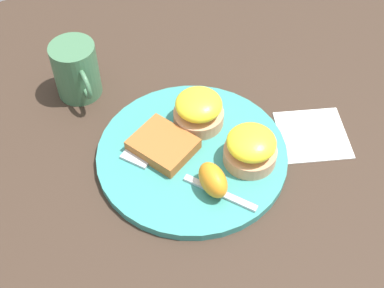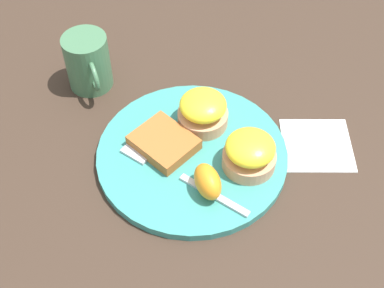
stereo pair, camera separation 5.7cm
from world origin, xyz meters
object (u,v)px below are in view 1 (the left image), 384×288
(orange_wedge, at_px, (213,180))
(cup, at_px, (76,70))
(sandwich_benedict_right, at_px, (199,110))
(sandwich_benedict_left, at_px, (251,148))
(fork, at_px, (177,176))
(hashbrown_patty, at_px, (163,145))

(orange_wedge, relative_size, cup, 0.56)
(sandwich_benedict_right, distance_m, cup, 0.22)
(sandwich_benedict_right, bearing_deg, sandwich_benedict_left, 17.12)
(orange_wedge, xyz_separation_m, cup, (-0.30, -0.10, 0.01))
(fork, height_order, cup, cup)
(sandwich_benedict_right, relative_size, hashbrown_patty, 0.89)
(fork, relative_size, cup, 1.80)
(hashbrown_patty, xyz_separation_m, fork, (0.06, -0.01, -0.01))
(sandwich_benedict_left, bearing_deg, cup, -147.49)
(sandwich_benedict_left, xyz_separation_m, cup, (-0.27, -0.18, 0.01))
(sandwich_benedict_right, height_order, orange_wedge, sandwich_benedict_right)
(fork, distance_m, cup, 0.26)
(sandwich_benedict_right, height_order, cup, cup)
(hashbrown_patty, bearing_deg, sandwich_benedict_left, 53.43)
(orange_wedge, bearing_deg, fork, -139.97)
(hashbrown_patty, height_order, fork, hashbrown_patty)
(sandwich_benedict_left, height_order, cup, cup)
(sandwich_benedict_right, bearing_deg, fork, -43.94)
(hashbrown_patty, bearing_deg, sandwich_benedict_right, 108.37)
(orange_wedge, height_order, fork, orange_wedge)
(hashbrown_patty, xyz_separation_m, cup, (-0.19, -0.07, 0.03))
(sandwich_benedict_left, xyz_separation_m, hashbrown_patty, (-0.08, -0.11, -0.02))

